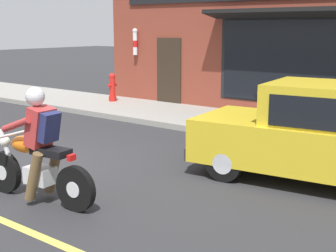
{
  "coord_description": "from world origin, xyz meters",
  "views": [
    {
      "loc": [
        -4.91,
        -6.67,
        2.4
      ],
      "look_at": [
        0.53,
        -2.48,
        0.95
      ],
      "focal_mm": 50.0,
      "sensor_mm": 36.0,
      "label": 1
    }
  ],
  "objects": [
    {
      "name": "storefront_building",
      "position": [
        6.67,
        -0.84,
        2.11
      ],
      "size": [
        1.25,
        10.29,
        4.2
      ],
      "color": "brown",
      "rests_on": "ground"
    },
    {
      "name": "fire_hydrant",
      "position": [
        5.53,
        3.57,
        0.57
      ],
      "size": [
        0.36,
        0.24,
        0.88
      ],
      "color": "red",
      "rests_on": "sidewalk_curb"
    },
    {
      "name": "car_hatchback",
      "position": [
        2.14,
        -4.2,
        0.77
      ],
      "size": [
        2.06,
        3.94,
        1.57
      ],
      "color": "black",
      "rests_on": "ground"
    },
    {
      "name": "motorcycle_with_rider",
      "position": [
        -1.08,
        -1.44,
        0.68
      ],
      "size": [
        0.61,
        2.02,
        1.62
      ],
      "color": "black",
      "rests_on": "ground"
    },
    {
      "name": "sidewalk_curb",
      "position": [
        5.14,
        3.0,
        0.07
      ],
      "size": [
        2.6,
        22.0,
        0.14
      ],
      "primitive_type": "cube",
      "color": "gray",
      "rests_on": "ground"
    },
    {
      "name": "ground_plane",
      "position": [
        0.0,
        0.0,
        0.0
      ],
      "size": [
        80.0,
        80.0,
        0.0
      ],
      "primitive_type": "plane",
      "color": "#2B2B2D"
    }
  ]
}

